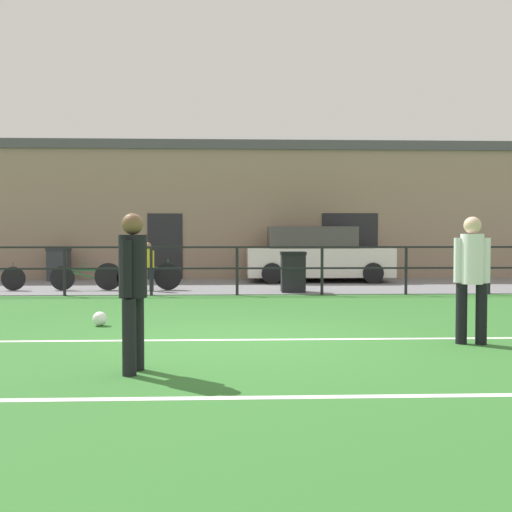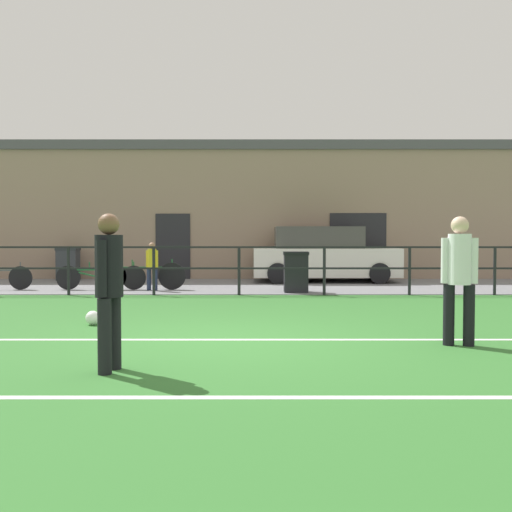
{
  "view_description": "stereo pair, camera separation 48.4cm",
  "coord_description": "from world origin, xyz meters",
  "px_view_note": "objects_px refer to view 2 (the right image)",
  "views": [
    {
      "loc": [
        -0.09,
        -7.77,
        1.39
      ],
      "look_at": [
        0.38,
        4.27,
        0.98
      ],
      "focal_mm": 41.37,
      "sensor_mm": 36.0,
      "label": 1
    },
    {
      "loc": [
        0.4,
        -7.78,
        1.39
      ],
      "look_at": [
        0.38,
        4.27,
        0.98
      ],
      "focal_mm": 41.37,
      "sensor_mm": 36.0,
      "label": 2
    }
  ],
  "objects_px": {
    "player_goalkeeper": "(110,282)",
    "player_striker": "(460,272)",
    "trash_bin_0": "(69,264)",
    "soccer_ball_spare": "(94,318)",
    "spectator_child": "(153,263)",
    "bicycle_parked_3": "(144,276)",
    "bicycle_parked_2": "(102,277)",
    "parked_car_red": "(324,256)",
    "trash_bin_1": "(297,272)"
  },
  "relations": [
    {
      "from": "bicycle_parked_3",
      "to": "trash_bin_0",
      "type": "distance_m",
      "value": 4.35
    },
    {
      "from": "spectator_child",
      "to": "player_goalkeeper",
      "type": "bearing_deg",
      "value": 114.24
    },
    {
      "from": "player_goalkeeper",
      "to": "trash_bin_0",
      "type": "height_order",
      "value": "player_goalkeeper"
    },
    {
      "from": "player_striker",
      "to": "bicycle_parked_3",
      "type": "relative_size",
      "value": 0.75
    },
    {
      "from": "player_striker",
      "to": "parked_car_red",
      "type": "height_order",
      "value": "parked_car_red"
    },
    {
      "from": "player_striker",
      "to": "trash_bin_1",
      "type": "distance_m",
      "value": 7.1
    },
    {
      "from": "trash_bin_1",
      "to": "trash_bin_0",
      "type": "bearing_deg",
      "value": 150.41
    },
    {
      "from": "soccer_ball_spare",
      "to": "spectator_child",
      "type": "height_order",
      "value": "spectator_child"
    },
    {
      "from": "player_striker",
      "to": "bicycle_parked_3",
      "type": "xyz_separation_m",
      "value": [
        -5.47,
        7.54,
        -0.55
      ]
    },
    {
      "from": "soccer_ball_spare",
      "to": "parked_car_red",
      "type": "distance_m",
      "value": 9.7
    },
    {
      "from": "player_goalkeeper",
      "to": "player_striker",
      "type": "distance_m",
      "value": 4.32
    },
    {
      "from": "player_striker",
      "to": "spectator_child",
      "type": "bearing_deg",
      "value": -42.19
    },
    {
      "from": "player_goalkeeper",
      "to": "bicycle_parked_3",
      "type": "height_order",
      "value": "player_goalkeeper"
    },
    {
      "from": "player_goalkeeper",
      "to": "player_striker",
      "type": "bearing_deg",
      "value": 119.46
    },
    {
      "from": "player_goalkeeper",
      "to": "bicycle_parked_2",
      "type": "height_order",
      "value": "player_goalkeeper"
    },
    {
      "from": "bicycle_parked_2",
      "to": "bicycle_parked_3",
      "type": "distance_m",
      "value": 1.06
    },
    {
      "from": "player_striker",
      "to": "bicycle_parked_3",
      "type": "bearing_deg",
      "value": -41.49
    },
    {
      "from": "parked_car_red",
      "to": "trash_bin_0",
      "type": "xyz_separation_m",
      "value": [
        -7.84,
        0.51,
        -0.27
      ]
    },
    {
      "from": "bicycle_parked_2",
      "to": "player_striker",
      "type": "bearing_deg",
      "value": -49.09
    },
    {
      "from": "spectator_child",
      "to": "parked_car_red",
      "type": "height_order",
      "value": "parked_car_red"
    },
    {
      "from": "player_goalkeeper",
      "to": "player_striker",
      "type": "height_order",
      "value": "player_striker"
    },
    {
      "from": "soccer_ball_spare",
      "to": "bicycle_parked_3",
      "type": "height_order",
      "value": "bicycle_parked_3"
    },
    {
      "from": "soccer_ball_spare",
      "to": "bicycle_parked_3",
      "type": "xyz_separation_m",
      "value": [
        -0.34,
        5.82,
        0.27
      ]
    },
    {
      "from": "spectator_child",
      "to": "bicycle_parked_2",
      "type": "xyz_separation_m",
      "value": [
        -1.35,
        0.2,
        -0.36
      ]
    },
    {
      "from": "bicycle_parked_2",
      "to": "trash_bin_1",
      "type": "xyz_separation_m",
      "value": [
        4.93,
        -0.64,
        0.18
      ]
    },
    {
      "from": "player_striker",
      "to": "soccer_ball_spare",
      "type": "relative_size",
      "value": 7.37
    },
    {
      "from": "parked_car_red",
      "to": "bicycle_parked_3",
      "type": "relative_size",
      "value": 1.96
    },
    {
      "from": "spectator_child",
      "to": "bicycle_parked_3",
      "type": "relative_size",
      "value": 0.55
    },
    {
      "from": "player_striker",
      "to": "bicycle_parked_3",
      "type": "distance_m",
      "value": 9.33
    },
    {
      "from": "trash_bin_0",
      "to": "soccer_ball_spare",
      "type": "bearing_deg",
      "value": -70.13
    },
    {
      "from": "bicycle_parked_2",
      "to": "trash_bin_1",
      "type": "bearing_deg",
      "value": -7.41
    },
    {
      "from": "parked_car_red",
      "to": "trash_bin_1",
      "type": "bearing_deg",
      "value": -107.38
    },
    {
      "from": "bicycle_parked_2",
      "to": "parked_car_red",
      "type": "bearing_deg",
      "value": 24.34
    },
    {
      "from": "bicycle_parked_2",
      "to": "player_goalkeeper",
      "type": "bearing_deg",
      "value": -74.68
    },
    {
      "from": "bicycle_parked_3",
      "to": "trash_bin_0",
      "type": "height_order",
      "value": "trash_bin_0"
    },
    {
      "from": "parked_car_red",
      "to": "player_striker",
      "type": "bearing_deg",
      "value": -86.9
    },
    {
      "from": "parked_car_red",
      "to": "trash_bin_0",
      "type": "height_order",
      "value": "parked_car_red"
    },
    {
      "from": "parked_car_red",
      "to": "bicycle_parked_2",
      "type": "height_order",
      "value": "parked_car_red"
    },
    {
      "from": "spectator_child",
      "to": "bicycle_parked_2",
      "type": "distance_m",
      "value": 1.41
    },
    {
      "from": "bicycle_parked_2",
      "to": "bicycle_parked_3",
      "type": "height_order",
      "value": "bicycle_parked_3"
    },
    {
      "from": "bicycle_parked_3",
      "to": "spectator_child",
      "type": "bearing_deg",
      "value": -35.6
    },
    {
      "from": "player_goalkeeper",
      "to": "spectator_child",
      "type": "height_order",
      "value": "player_goalkeeper"
    },
    {
      "from": "parked_car_red",
      "to": "bicycle_parked_3",
      "type": "bearing_deg",
      "value": -151.18
    },
    {
      "from": "soccer_ball_spare",
      "to": "parked_car_red",
      "type": "relative_size",
      "value": 0.05
    },
    {
      "from": "player_striker",
      "to": "trash_bin_1",
      "type": "xyz_separation_m",
      "value": [
        -1.6,
        6.9,
        -0.41
      ]
    },
    {
      "from": "trash_bin_1",
      "to": "parked_car_red",
      "type": "bearing_deg",
      "value": 72.62
    },
    {
      "from": "player_goalkeeper",
      "to": "soccer_ball_spare",
      "type": "xyz_separation_m",
      "value": [
        -1.05,
        3.16,
        -0.81
      ]
    },
    {
      "from": "player_striker",
      "to": "spectator_child",
      "type": "height_order",
      "value": "player_striker"
    },
    {
      "from": "bicycle_parked_2",
      "to": "spectator_child",
      "type": "bearing_deg",
      "value": -8.53
    },
    {
      "from": "soccer_ball_spare",
      "to": "trash_bin_0",
      "type": "height_order",
      "value": "trash_bin_0"
    }
  ]
}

